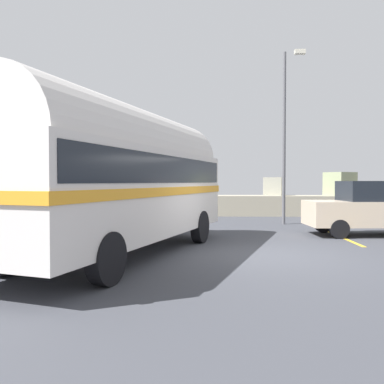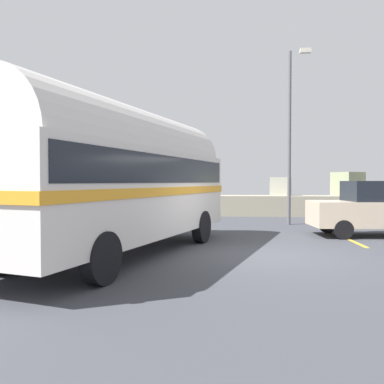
% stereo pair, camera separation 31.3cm
% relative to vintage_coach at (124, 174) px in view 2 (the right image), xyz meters
% --- Properties ---
extents(ground, '(32.00, 26.00, 0.02)m').
position_rel_vintage_coach_xyz_m(ground, '(3.40, 0.24, -2.04)').
color(ground, '#3C3E45').
extents(breakwater, '(31.36, 2.25, 2.36)m').
position_rel_vintage_coach_xyz_m(breakwater, '(3.41, 12.03, -1.37)').
color(breakwater, '#9E9681').
rests_on(breakwater, ground).
extents(vintage_coach, '(4.83, 8.91, 3.70)m').
position_rel_vintage_coach_xyz_m(vintage_coach, '(0.00, 0.00, 0.00)').
color(vintage_coach, black).
rests_on(vintage_coach, ground).
extents(parked_car_nearest, '(4.19, 1.92, 1.86)m').
position_rel_vintage_coach_xyz_m(parked_car_nearest, '(7.57, 4.04, -1.08)').
color(parked_car_nearest, black).
rests_on(parked_car_nearest, ground).
extents(lamp_post, '(0.87, 0.49, 7.39)m').
position_rel_vintage_coach_xyz_m(lamp_post, '(5.36, 7.44, 2.06)').
color(lamp_post, '#5B5B60').
rests_on(lamp_post, ground).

